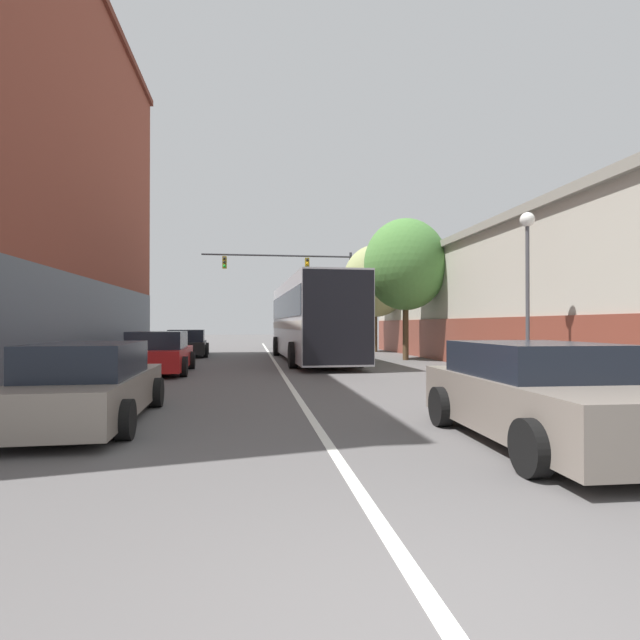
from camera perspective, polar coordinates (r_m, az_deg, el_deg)
name	(u,v)px	position (r m, az deg, el deg)	size (l,w,h in m)	color
lane_center_line	(277,366)	(19.88, -4.90, -5.24)	(0.14, 47.01, 0.01)	silver
building_right_storefront	(551,298)	(24.30, 24.92, 2.32)	(9.69, 24.72, 5.40)	#B7B2A3
bus	(311,317)	(22.67, -1.02, 0.36)	(3.08, 12.53, 3.54)	#B7B7BC
hatchback_foreground	(543,395)	(7.61, 24.09, -7.82)	(2.24, 4.43, 1.38)	slate
parked_car_left_near	(159,353)	(17.68, -17.94, -3.64)	(2.22, 4.65, 1.41)	red
parked_car_left_mid	(187,344)	(26.74, -14.97, -2.62)	(2.39, 4.48, 1.37)	black
parked_car_left_far	(90,385)	(9.20, -24.79, -6.76)	(2.00, 4.68, 1.34)	slate
traffic_signal_gantry	(306,277)	(33.64, -1.62, 4.92)	(10.03, 0.36, 6.55)	#333338
street_lamp	(527,274)	(14.01, 22.63, 4.91)	(0.38, 0.38, 4.55)	#47474C
street_tree_near	(405,265)	(23.54, 9.75, 6.25)	(3.86, 3.47, 6.55)	#4C3823
street_tree_far	(376,281)	(30.22, 6.39, 4.46)	(3.93, 3.54, 6.43)	#4C3823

